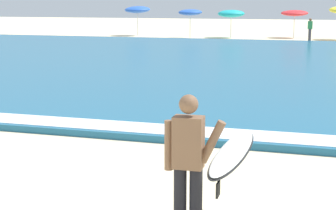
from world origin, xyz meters
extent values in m
cube|color=#1E6084|center=(0.00, 19.58, 0.07)|extent=(120.00, 28.00, 0.14)
cube|color=white|center=(0.00, 6.18, 0.15)|extent=(120.00, 0.90, 0.01)
cylinder|color=black|center=(2.19, 1.46, 0.44)|extent=(0.15, 0.15, 0.88)
cylinder|color=black|center=(2.38, 1.47, 0.44)|extent=(0.15, 0.15, 0.88)
cube|color=brown|center=(2.29, 1.46, 1.18)|extent=(0.35, 0.23, 0.60)
sphere|color=brown|center=(2.29, 1.46, 1.62)|extent=(0.22, 0.22, 0.22)
cylinder|color=brown|center=(2.06, 1.46, 1.13)|extent=(0.10, 0.10, 0.58)
cylinder|color=brown|center=(2.56, 1.49, 1.20)|extent=(0.31, 0.11, 0.51)
ellipsoid|color=white|center=(2.81, 1.48, 1.13)|extent=(0.38, 2.53, 0.24)
ellipsoid|color=black|center=(2.81, 1.48, 1.11)|extent=(0.41, 2.63, 0.20)
cube|color=black|center=(2.84, 0.47, 1.01)|extent=(0.02, 0.14, 0.14)
cylinder|color=beige|center=(-11.44, 37.46, 0.99)|extent=(0.05, 0.05, 1.98)
ellipsoid|color=blue|center=(-11.44, 37.46, 2.06)|extent=(2.04, 2.07, 0.68)
cylinder|color=beige|center=(-6.65, 35.83, 0.92)|extent=(0.05, 0.05, 1.84)
ellipsoid|color=blue|center=(-6.65, 35.83, 1.91)|extent=(1.77, 1.79, 0.53)
cylinder|color=beige|center=(-3.78, 37.09, 0.86)|extent=(0.05, 0.05, 1.72)
ellipsoid|color=#19ADB2|center=(-3.78, 37.09, 1.80)|extent=(2.03, 2.04, 0.63)
cylinder|color=beige|center=(0.81, 38.29, 0.89)|extent=(0.05, 0.05, 1.79)
ellipsoid|color=red|center=(0.81, 38.29, 1.85)|extent=(2.02, 2.04, 0.55)
cylinder|color=#383842|center=(2.13, 34.99, 0.42)|extent=(0.20, 0.20, 0.84)
cube|color=#338C4C|center=(2.13, 34.99, 1.11)|extent=(0.32, 0.20, 0.54)
sphere|color=brown|center=(2.13, 34.99, 1.48)|extent=(0.20, 0.20, 0.20)
camera|label=1|loc=(3.81, -4.36, 2.76)|focal=58.59mm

